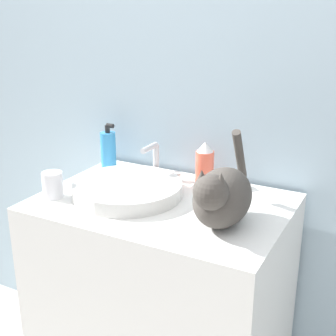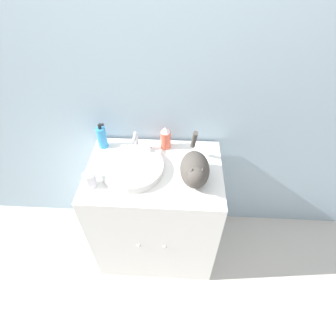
{
  "view_description": "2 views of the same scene",
  "coord_description": "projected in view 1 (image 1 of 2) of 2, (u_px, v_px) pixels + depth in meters",
  "views": [
    {
      "loc": [
        0.7,
        -1.0,
        1.53
      ],
      "look_at": [
        0.03,
        0.28,
        1.03
      ],
      "focal_mm": 50.0,
      "sensor_mm": 36.0,
      "label": 1
    },
    {
      "loc": [
        0.15,
        -0.84,
        2.05
      ],
      "look_at": [
        0.09,
        0.24,
        0.97
      ],
      "focal_mm": 28.0,
      "sensor_mm": 36.0,
      "label": 2
    }
  ],
  "objects": [
    {
      "name": "sink_basin",
      "position": [
        127.0,
        189.0,
        1.64
      ],
      "size": [
        0.38,
        0.38,
        0.05
      ],
      "color": "silver",
      "rests_on": "vanity_cabinet"
    },
    {
      "name": "spray_bottle",
      "position": [
        205.0,
        164.0,
        1.73
      ],
      "size": [
        0.07,
        0.07,
        0.16
      ],
      "color": "#EF6047",
      "rests_on": "vanity_cabinet"
    },
    {
      "name": "soap_bottle",
      "position": [
        108.0,
        149.0,
        1.9
      ],
      "size": [
        0.06,
        0.06,
        0.19
      ],
      "color": "#338CCC",
      "rests_on": "vanity_cabinet"
    },
    {
      "name": "vanity_cabinet",
      "position": [
        163.0,
        311.0,
        1.75
      ],
      "size": [
        0.85,
        0.61,
        0.9
      ],
      "color": "white",
      "rests_on": "ground_plane"
    },
    {
      "name": "cat",
      "position": [
        222.0,
        196.0,
        1.39
      ],
      "size": [
        0.18,
        0.38,
        0.27
      ],
      "rotation": [
        0.0,
        0.0,
        -1.53
      ],
      "color": "#47423D",
      "rests_on": "vanity_cabinet"
    },
    {
      "name": "wall_back",
      "position": [
        205.0,
        84.0,
        1.77
      ],
      "size": [
        6.0,
        0.05,
        2.5
      ],
      "color": "#9EB7C6",
      "rests_on": "ground_plane"
    },
    {
      "name": "faucet",
      "position": [
        155.0,
        163.0,
        1.79
      ],
      "size": [
        0.21,
        0.11,
        0.14
      ],
      "color": "silver",
      "rests_on": "vanity_cabinet"
    },
    {
      "name": "cup",
      "position": [
        53.0,
        185.0,
        1.62
      ],
      "size": [
        0.07,
        0.07,
        0.09
      ],
      "color": "white",
      "rests_on": "vanity_cabinet"
    }
  ]
}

